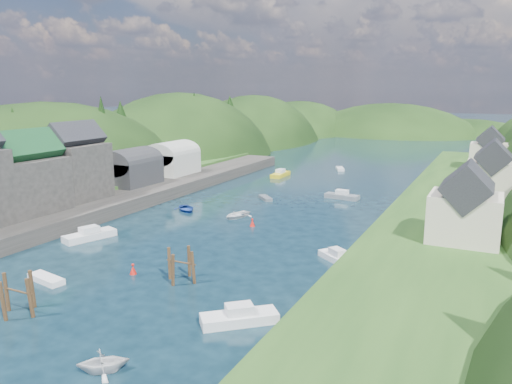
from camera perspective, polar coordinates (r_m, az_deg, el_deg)
The scene contains 14 objects.
ground at distance 89.42m, azimuth 6.20°, elevation 0.11°, with size 600.00×600.00×0.00m, color black.
hillside_left at distance 133.35m, azimuth -8.54°, elevation 0.44°, with size 44.00×245.56×52.00m.
far_hills at distance 210.37m, azimuth 18.09°, elevation 3.41°, with size 103.00×68.00×44.00m.
hill_trees at distance 101.53m, azimuth 9.52°, elevation 7.74°, with size 89.24×149.11×12.15m.
quay_left at distance 76.87m, azimuth -19.05°, elevation -1.67°, with size 12.00×110.00×2.00m, color #2D2B28.
terrace_left_grass at distance 81.85m, azimuth -22.54°, elevation -0.95°, with size 12.00×110.00×2.50m, color #234719.
boat_sheds at distance 91.39m, azimuth -11.72°, elevation 3.54°, with size 7.00×21.00×7.50m.
terrace_right at distance 74.53m, azimuth 21.86°, elevation -2.14°, with size 16.00×120.00×2.40m, color #234719.
right_bank_cottages at distance 81.71m, azimuth 24.67°, elevation 2.13°, with size 9.00×59.24×8.41m.
piling_cluster_near at distance 45.69m, azimuth -25.51°, elevation -10.88°, with size 3.33×3.09×3.93m.
piling_cluster_far at distance 48.54m, azimuth -8.53°, elevation -8.59°, with size 3.25×3.03×3.74m.
channel_buoy_near at distance 51.46m, azimuth -13.87°, elevation -8.58°, with size 0.70×0.70×1.10m.
channel_buoy_far at distance 66.47m, azimuth -0.42°, elevation -3.54°, with size 0.70×0.70×1.10m.
moored_boats at distance 66.35m, azimuth -1.79°, elevation -3.58°, with size 34.16×89.52×1.75m.
Camera 1 is at (29.53, -32.42, 18.20)m, focal length 35.00 mm.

